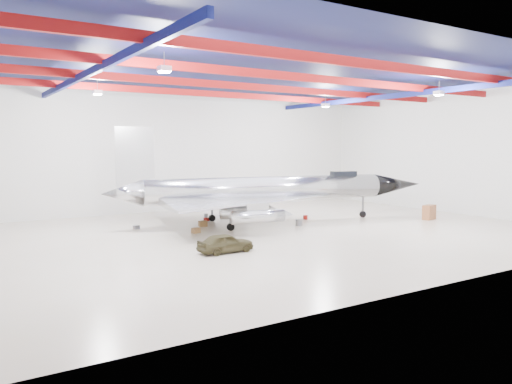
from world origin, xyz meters
TOP-DOWN VIEW (x-y plane):
  - floor at (0.00, 0.00)m, footprint 40.00×40.00m
  - wall_back at (0.00, 15.00)m, footprint 40.00×0.00m
  - wall_right at (20.00, 0.00)m, footprint 0.00×30.00m
  - ceiling at (0.00, 0.00)m, footprint 40.00×40.00m
  - ceiling_structure at (0.00, 0.00)m, footprint 39.50×29.50m
  - jet_aircraft at (2.39, 3.86)m, footprint 27.03×18.28m
  - jeep at (-5.70, -4.07)m, footprint 3.29×1.37m
  - desk at (14.80, -1.68)m, footprint 1.44×0.97m
  - crate_ply at (-4.37, 2.67)m, footprint 0.62×0.55m
  - toolbox_red at (-1.20, 7.33)m, footprint 0.42×0.35m
  - engine_drum at (3.69, 1.43)m, footprint 0.60×0.60m
  - parts_bin at (2.47, 8.00)m, footprint 0.56×0.46m
  - crate_small at (-7.34, 6.50)m, footprint 0.47×0.40m
  - tool_chest at (6.18, 3.84)m, footprint 0.50×0.50m
  - oil_barrel at (-2.68, 5.03)m, footprint 0.69×0.59m
  - spares_box at (-0.23, 9.40)m, footprint 0.45×0.45m

SIDE VIEW (x-z plane):
  - floor at x=0.00m, z-range 0.00..0.00m
  - crate_small at x=-7.34m, z-range 0.00..0.29m
  - toolbox_red at x=-1.20m, z-range 0.00..0.29m
  - spares_box at x=-0.23m, z-range 0.00..0.31m
  - tool_chest at x=6.18m, z-range 0.00..0.34m
  - crate_ply at x=-4.37m, z-range 0.00..0.37m
  - parts_bin at x=2.47m, z-range 0.00..0.37m
  - oil_barrel at x=-2.68m, z-range 0.00..0.43m
  - engine_drum at x=3.69m, z-range 0.00..0.48m
  - jeep at x=-5.70m, z-range 0.00..1.11m
  - desk at x=14.80m, z-range 0.00..1.21m
  - jet_aircraft at x=2.39m, z-range -1.28..6.15m
  - wall_back at x=0.00m, z-range -14.50..25.50m
  - wall_right at x=20.00m, z-range -9.50..20.50m
  - ceiling_structure at x=0.00m, z-range 9.79..10.86m
  - ceiling at x=0.00m, z-range 11.00..11.00m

